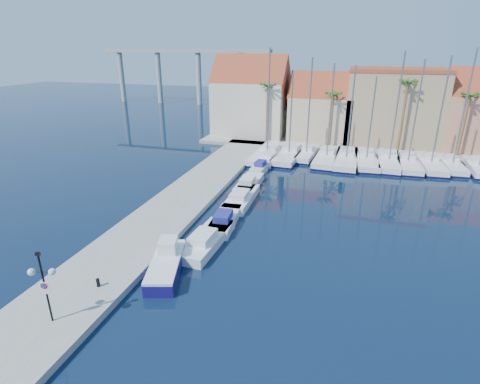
% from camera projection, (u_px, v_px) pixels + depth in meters
% --- Properties ---
extents(ground, '(260.00, 260.00, 0.00)m').
position_uv_depth(ground, '(210.00, 320.00, 22.07)').
color(ground, black).
rests_on(ground, ground).
extents(quay_west, '(6.00, 77.00, 0.50)m').
position_uv_depth(quay_west, '(172.00, 209.00, 36.42)').
color(quay_west, gray).
rests_on(quay_west, ground).
extents(shore_north, '(54.00, 16.00, 0.50)m').
position_uv_depth(shore_north, '(368.00, 142.00, 62.25)').
color(shore_north, gray).
rests_on(shore_north, ground).
extents(lamp_post, '(1.47, 0.73, 4.47)m').
position_uv_depth(lamp_post, '(43.00, 277.00, 20.22)').
color(lamp_post, black).
rests_on(lamp_post, quay_west).
extents(bollard, '(0.23, 0.23, 0.56)m').
position_uv_depth(bollard, '(98.00, 283.00, 24.23)').
color(bollard, black).
rests_on(bollard, quay_west).
extents(fishing_boat, '(3.51, 6.17, 2.05)m').
position_uv_depth(fishing_boat, '(166.00, 263.00, 26.60)').
color(fishing_boat, '#160F5B').
rests_on(fishing_boat, ground).
extents(motorboat_west_0, '(2.65, 7.20, 1.40)m').
position_uv_depth(motorboat_west_0, '(206.00, 240.00, 30.13)').
color(motorboat_west_0, white).
rests_on(motorboat_west_0, ground).
extents(motorboat_west_1, '(2.43, 6.22, 1.40)m').
position_uv_depth(motorboat_west_1, '(225.00, 220.00, 33.67)').
color(motorboat_west_1, white).
rests_on(motorboat_west_1, ground).
extents(motorboat_west_2, '(2.34, 7.08, 1.40)m').
position_uv_depth(motorboat_west_2, '(241.00, 198.00, 38.51)').
color(motorboat_west_2, white).
rests_on(motorboat_west_2, ground).
extents(motorboat_west_3, '(2.12, 6.44, 1.40)m').
position_uv_depth(motorboat_west_3, '(249.00, 183.00, 42.60)').
color(motorboat_west_3, white).
rests_on(motorboat_west_3, ground).
extents(motorboat_west_4, '(2.13, 5.22, 1.40)m').
position_uv_depth(motorboat_west_4, '(261.00, 167.00, 48.52)').
color(motorboat_west_4, white).
rests_on(motorboat_west_4, ground).
extents(motorboat_west_5, '(3.15, 7.67, 1.40)m').
position_uv_depth(motorboat_west_5, '(270.00, 158.00, 52.39)').
color(motorboat_west_5, white).
rests_on(motorboat_west_5, ground).
extents(sailboat_0, '(3.60, 12.15, 14.96)m').
position_uv_depth(sailboat_0, '(268.00, 153.00, 54.35)').
color(sailboat_0, white).
rests_on(sailboat_0, ground).
extents(sailboat_1, '(3.86, 11.98, 11.69)m').
position_uv_depth(sailboat_1, '(290.00, 154.00, 54.20)').
color(sailboat_1, white).
rests_on(sailboat_1, ground).
extents(sailboat_2, '(2.85, 8.32, 13.79)m').
position_uv_depth(sailboat_2, '(307.00, 153.00, 54.04)').
color(sailboat_2, white).
rests_on(sailboat_2, ground).
extents(sailboat_3, '(3.44, 10.72, 13.09)m').
position_uv_depth(sailboat_3, '(327.00, 157.00, 52.53)').
color(sailboat_3, white).
rests_on(sailboat_3, ground).
extents(sailboat_4, '(3.16, 11.12, 12.87)m').
position_uv_depth(sailboat_4, '(346.00, 159.00, 51.79)').
color(sailboat_4, white).
rests_on(sailboat_4, ground).
extents(sailboat_5, '(3.47, 10.68, 11.55)m').
position_uv_depth(sailboat_5, '(366.00, 159.00, 51.44)').
color(sailboat_5, white).
rests_on(sailboat_5, ground).
extents(sailboat_6, '(3.31, 10.59, 14.61)m').
position_uv_depth(sailboat_6, '(389.00, 161.00, 50.77)').
color(sailboat_6, white).
rests_on(sailboat_6, ground).
extents(sailboat_7, '(2.96, 10.01, 13.69)m').
position_uv_depth(sailboat_7, '(407.00, 162.00, 50.10)').
color(sailboat_7, white).
rests_on(sailboat_7, ground).
extents(sailboat_8, '(2.99, 9.88, 14.10)m').
position_uv_depth(sailboat_8, '(430.00, 163.00, 49.65)').
color(sailboat_8, white).
rests_on(sailboat_8, ground).
extents(sailboat_9, '(2.55, 8.32, 14.98)m').
position_uv_depth(sailboat_9, '(451.00, 164.00, 49.03)').
color(sailboat_9, white).
rests_on(sailboat_9, ground).
extents(sailboat_10, '(2.65, 8.53, 11.55)m').
position_uv_depth(sailboat_10, '(478.00, 167.00, 48.04)').
color(sailboat_10, white).
rests_on(sailboat_10, ground).
extents(building_0, '(12.30, 9.00, 13.50)m').
position_uv_depth(building_0, '(251.00, 100.00, 64.35)').
color(building_0, beige).
rests_on(building_0, shore_north).
extents(building_1, '(10.30, 8.00, 11.00)m').
position_uv_depth(building_1, '(321.00, 110.00, 61.63)').
color(building_1, tan).
rests_on(building_1, shore_north).
extents(building_2, '(14.20, 10.20, 11.50)m').
position_uv_depth(building_2, '(393.00, 106.00, 59.28)').
color(building_2, tan).
rests_on(building_2, shore_north).
extents(building_3, '(10.30, 8.00, 12.00)m').
position_uv_depth(building_3, '(479.00, 113.00, 55.36)').
color(building_3, tan).
rests_on(building_3, shore_north).
extents(palm_0, '(2.60, 2.60, 10.15)m').
position_uv_depth(palm_0, '(268.00, 88.00, 57.90)').
color(palm_0, brown).
rests_on(palm_0, shore_north).
extents(palm_1, '(2.60, 2.60, 9.15)m').
position_uv_depth(palm_1, '(333.00, 96.00, 55.60)').
color(palm_1, brown).
rests_on(palm_1, shore_north).
extents(palm_2, '(2.60, 2.60, 11.15)m').
position_uv_depth(palm_2, '(408.00, 85.00, 52.29)').
color(palm_2, brown).
rests_on(palm_2, shore_north).
extents(palm_3, '(2.60, 2.60, 9.65)m').
position_uv_depth(palm_3, '(470.00, 98.00, 50.69)').
color(palm_3, brown).
rests_on(palm_3, shore_north).
extents(viaduct, '(48.00, 2.20, 14.45)m').
position_uv_depth(viaduct, '(181.00, 65.00, 101.94)').
color(viaduct, '#9E9E99').
rests_on(viaduct, ground).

